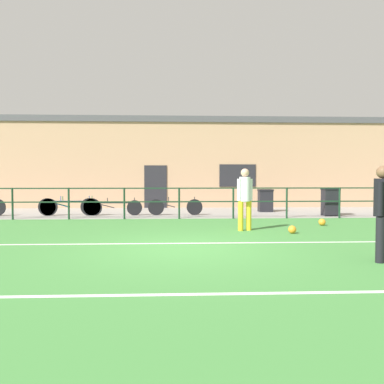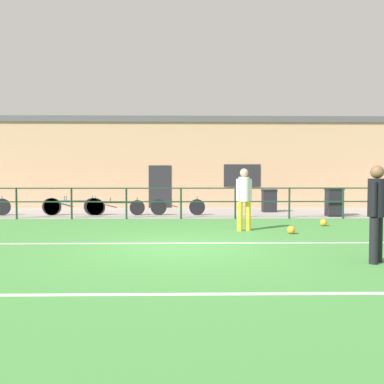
{
  "view_description": "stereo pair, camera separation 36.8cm",
  "coord_description": "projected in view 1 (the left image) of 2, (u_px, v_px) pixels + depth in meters",
  "views": [
    {
      "loc": [
        -0.22,
        -8.62,
        1.56
      ],
      "look_at": [
        0.37,
        3.78,
        1.07
      ],
      "focal_mm": 37.37,
      "sensor_mm": 36.0,
      "label": 1
    },
    {
      "loc": [
        0.15,
        -8.63,
        1.56
      ],
      "look_at": [
        0.37,
        3.78,
        1.07
      ],
      "focal_mm": 37.37,
      "sensor_mm": 36.0,
      "label": 2
    }
  ],
  "objects": [
    {
      "name": "bicycle_parked_4",
      "position": [
        175.0,
        207.0,
        15.84
      ],
      "size": [
        2.16,
        0.04,
        0.73
      ],
      "color": "black",
      "rests_on": "pavement_strip"
    },
    {
      "name": "perimeter_fence",
      "position": [
        179.0,
        199.0,
        14.63
      ],
      "size": [
        36.07,
        0.07,
        1.15
      ],
      "color": "#193823",
      "rests_on": "ground"
    },
    {
      "name": "bicycle_parked_3",
      "position": [
        70.0,
        207.0,
        15.64
      ],
      "size": [
        2.36,
        0.04,
        0.77
      ],
      "color": "black",
      "rests_on": "pavement_strip"
    },
    {
      "name": "field_line_touchline",
      "position": [
        183.0,
        243.0,
        9.29
      ],
      "size": [
        36.0,
        0.11,
        0.0
      ],
      "primitive_type": "cube",
      "color": "white",
      "rests_on": "ground"
    },
    {
      "name": "trash_bin_1",
      "position": [
        265.0,
        200.0,
        17.41
      ],
      "size": [
        0.62,
        0.53,
        0.98
      ],
      "color": "black",
      "rests_on": "pavement_strip"
    },
    {
      "name": "pavement_strip",
      "position": [
        178.0,
        212.0,
        17.15
      ],
      "size": [
        48.0,
        5.0,
        0.02
      ],
      "primitive_type": "cube",
      "color": "gray",
      "rests_on": "ground"
    },
    {
      "name": "ground",
      "position": [
        183.0,
        249.0,
        8.67
      ],
      "size": [
        60.0,
        44.0,
        0.04
      ],
      "primitive_type": "cube",
      "color": "#42843D"
    },
    {
      "name": "player_goalkeeper",
      "position": [
        382.0,
        207.0,
        7.26
      ],
      "size": [
        0.36,
        0.39,
        1.75
      ],
      "rotation": [
        0.0,
        0.0,
        3.99
      ],
      "color": "black",
      "rests_on": "ground"
    },
    {
      "name": "trash_bin_0",
      "position": [
        330.0,
        202.0,
        15.62
      ],
      "size": [
        0.61,
        0.52,
        1.09
      ],
      "color": "black",
      "rests_on": "pavement_strip"
    },
    {
      "name": "bicycle_parked_0",
      "position": [
        68.0,
        207.0,
        15.64
      ],
      "size": [
        2.33,
        0.04,
        0.78
      ],
      "color": "black",
      "rests_on": "pavement_strip"
    },
    {
      "name": "soccer_ball_match",
      "position": [
        292.0,
        230.0,
        10.88
      ],
      "size": [
        0.22,
        0.22,
        0.22
      ],
      "primitive_type": "sphere",
      "color": "orange",
      "rests_on": "ground"
    },
    {
      "name": "bicycle_parked_1",
      "position": [
        114.0,
        207.0,
        15.72
      ],
      "size": [
        2.17,
        0.04,
        0.71
      ],
      "color": "black",
      "rests_on": "pavement_strip"
    },
    {
      "name": "field_line_hash",
      "position": [
        190.0,
        294.0,
        5.26
      ],
      "size": [
        36.0,
        0.11,
        0.0
      ],
      "primitive_type": "cube",
      "color": "white",
      "rests_on": "ground"
    },
    {
      "name": "player_striker",
      "position": [
        245.0,
        195.0,
        11.46
      ],
      "size": [
        0.47,
        0.31,
        1.78
      ],
      "rotation": [
        0.0,
        0.0,
        0.34
      ],
      "color": "gold",
      "rests_on": "ground"
    },
    {
      "name": "soccer_ball_spare",
      "position": [
        322.0,
        222.0,
        12.66
      ],
      "size": [
        0.22,
        0.22,
        0.22
      ],
      "primitive_type": "sphere",
      "color": "orange",
      "rests_on": "ground"
    },
    {
      "name": "clubhouse_facade",
      "position": [
        177.0,
        163.0,
        20.76
      ],
      "size": [
        28.0,
        2.56,
        4.52
      ],
      "color": "tan",
      "rests_on": "ground"
    }
  ]
}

